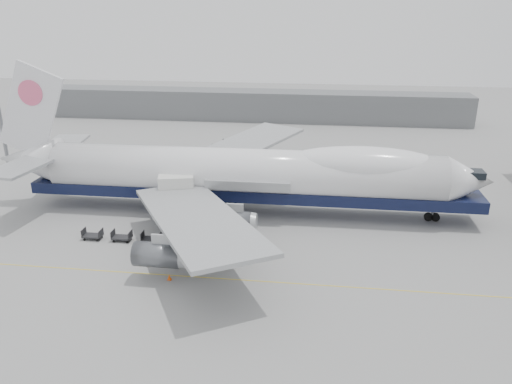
# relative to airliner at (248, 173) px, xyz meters

# --- Properties ---
(ground) EXTENTS (260.00, 260.00, 0.00)m
(ground) POSITION_rel_airliner_xyz_m (-0.64, -12.00, -5.62)
(ground) COLOR gray
(ground) RESTS_ON ground
(apron_line) EXTENTS (60.00, 0.15, 0.01)m
(apron_line) POSITION_rel_airliner_xyz_m (-0.64, -18.00, -5.62)
(apron_line) COLOR gold
(apron_line) RESTS_ON ground
(hangar) EXTENTS (110.00, 8.00, 7.00)m
(hangar) POSITION_rel_airliner_xyz_m (-10.64, 58.00, -2.12)
(hangar) COLOR slate
(hangar) RESTS_ON ground
(airliner) EXTENTS (67.00, 55.30, 19.98)m
(airliner) POSITION_rel_airliner_xyz_m (0.00, 0.00, 0.00)
(airliner) COLOR white
(airliner) RESTS_ON ground
(catering_truck) EXTENTS (5.26, 4.13, 6.07)m
(catering_truck) POSITION_rel_airliner_xyz_m (-8.94, -3.48, -2.19)
(catering_truck) COLOR #172145
(catering_truck) RESTS_ON ground
(traffic_cone) EXTENTS (0.43, 0.43, 0.63)m
(traffic_cone) POSITION_rel_airliner_xyz_m (-5.63, -18.87, -5.33)
(traffic_cone) COLOR #EB530C
(traffic_cone) RESTS_ON ground
(dolly_0) EXTENTS (2.30, 1.35, 1.30)m
(dolly_0) POSITION_rel_airliner_xyz_m (-17.58, -10.78, -5.09)
(dolly_0) COLOR #2D2D30
(dolly_0) RESTS_ON ground
(dolly_1) EXTENTS (2.30, 1.35, 1.30)m
(dolly_1) POSITION_rel_airliner_xyz_m (-13.88, -10.78, -5.09)
(dolly_1) COLOR #2D2D30
(dolly_1) RESTS_ON ground
(dolly_2) EXTENTS (2.30, 1.35, 1.30)m
(dolly_2) POSITION_rel_airliner_xyz_m (-10.19, -10.78, -5.09)
(dolly_2) COLOR #2D2D30
(dolly_2) RESTS_ON ground
(dolly_3) EXTENTS (2.30, 1.35, 1.30)m
(dolly_3) POSITION_rel_airliner_xyz_m (-6.49, -10.78, -5.09)
(dolly_3) COLOR #2D2D30
(dolly_3) RESTS_ON ground
(dolly_4) EXTENTS (2.30, 1.35, 1.30)m
(dolly_4) POSITION_rel_airliner_xyz_m (-2.80, -10.78, -5.09)
(dolly_4) COLOR #2D2D30
(dolly_4) RESTS_ON ground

